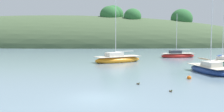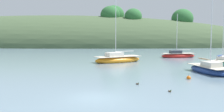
{
  "view_description": "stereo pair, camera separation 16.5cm",
  "coord_description": "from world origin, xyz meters",
  "px_view_note": "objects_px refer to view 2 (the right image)",
  "views": [
    {
      "loc": [
        2.17,
        -19.23,
        4.78
      ],
      "look_at": [
        0.0,
        20.0,
        1.2
      ],
      "focal_mm": 43.84,
      "sensor_mm": 36.0,
      "label": 1
    },
    {
      "loc": [
        2.34,
        -19.22,
        4.78
      ],
      "look_at": [
        0.0,
        20.0,
        1.2
      ],
      "focal_mm": 43.84,
      "sensor_mm": 36.0,
      "label": 2
    }
  ],
  "objects_px": {
    "sailboat_orange_cutter": "(118,59)",
    "duck_trailing": "(170,91)",
    "sailboat_cream_ketch": "(222,62)",
    "sailboat_red_portside": "(209,69)",
    "duck_lead": "(137,84)",
    "mooring_buoy_channel": "(189,78)",
    "sailboat_teal_outer": "(178,55)"
  },
  "relations": [
    {
      "from": "sailboat_orange_cutter",
      "to": "duck_trailing",
      "type": "height_order",
      "value": "sailboat_orange_cutter"
    },
    {
      "from": "sailboat_cream_ketch",
      "to": "sailboat_teal_outer",
      "type": "xyz_separation_m",
      "value": [
        -4.3,
        10.69,
        0.02
      ]
    },
    {
      "from": "sailboat_cream_ketch",
      "to": "mooring_buoy_channel",
      "type": "distance_m",
      "value": 14.26
    },
    {
      "from": "sailboat_teal_outer",
      "to": "sailboat_cream_ketch",
      "type": "bearing_deg",
      "value": -68.11
    },
    {
      "from": "sailboat_orange_cutter",
      "to": "sailboat_teal_outer",
      "type": "height_order",
      "value": "sailboat_orange_cutter"
    },
    {
      "from": "sailboat_cream_ketch",
      "to": "duck_trailing",
      "type": "height_order",
      "value": "sailboat_cream_ketch"
    },
    {
      "from": "sailboat_orange_cutter",
      "to": "duck_trailing",
      "type": "xyz_separation_m",
      "value": [
        4.94,
        -20.53,
        -0.4
      ]
    },
    {
      "from": "duck_lead",
      "to": "sailboat_red_portside",
      "type": "bearing_deg",
      "value": 40.85
    },
    {
      "from": "sailboat_cream_ketch",
      "to": "duck_lead",
      "type": "distance_m",
      "value": 19.77
    },
    {
      "from": "sailboat_red_portside",
      "to": "mooring_buoy_channel",
      "type": "height_order",
      "value": "sailboat_red_portside"
    },
    {
      "from": "sailboat_cream_ketch",
      "to": "duck_lead",
      "type": "height_order",
      "value": "sailboat_cream_ketch"
    },
    {
      "from": "sailboat_orange_cutter",
      "to": "sailboat_cream_ketch",
      "type": "xyz_separation_m",
      "value": [
        15.01,
        -2.33,
        -0.09
      ]
    },
    {
      "from": "mooring_buoy_channel",
      "to": "duck_lead",
      "type": "height_order",
      "value": "mooring_buoy_channel"
    },
    {
      "from": "mooring_buoy_channel",
      "to": "duck_lead",
      "type": "relative_size",
      "value": 1.43
    },
    {
      "from": "sailboat_orange_cutter",
      "to": "duck_lead",
      "type": "distance_m",
      "value": 17.8
    },
    {
      "from": "sailboat_orange_cutter",
      "to": "sailboat_red_portside",
      "type": "distance_m",
      "value": 15.02
    },
    {
      "from": "sailboat_orange_cutter",
      "to": "sailboat_red_portside",
      "type": "bearing_deg",
      "value": -43.78
    },
    {
      "from": "sailboat_teal_outer",
      "to": "duck_trailing",
      "type": "xyz_separation_m",
      "value": [
        -5.77,
        -28.9,
        -0.33
      ]
    },
    {
      "from": "sailboat_red_portside",
      "to": "mooring_buoy_channel",
      "type": "xyz_separation_m",
      "value": [
        -3.15,
        -4.18,
        -0.29
      ]
    },
    {
      "from": "mooring_buoy_channel",
      "to": "duck_trailing",
      "type": "distance_m",
      "value": 6.57
    },
    {
      "from": "sailboat_teal_outer",
      "to": "duck_lead",
      "type": "xyz_separation_m",
      "value": [
        -8.22,
        -25.99,
        -0.33
      ]
    },
    {
      "from": "sailboat_red_portside",
      "to": "mooring_buoy_channel",
      "type": "distance_m",
      "value": 5.24
    },
    {
      "from": "duck_lead",
      "to": "sailboat_teal_outer",
      "type": "bearing_deg",
      "value": 72.45
    },
    {
      "from": "mooring_buoy_channel",
      "to": "sailboat_cream_ketch",
      "type": "bearing_deg",
      "value": 59.15
    },
    {
      "from": "sailboat_orange_cutter",
      "to": "mooring_buoy_channel",
      "type": "bearing_deg",
      "value": -62.16
    },
    {
      "from": "sailboat_cream_ketch",
      "to": "sailboat_red_portside",
      "type": "bearing_deg",
      "value": -117.28
    },
    {
      "from": "duck_trailing",
      "to": "duck_lead",
      "type": "relative_size",
      "value": 1.08
    },
    {
      "from": "sailboat_cream_ketch",
      "to": "duck_trailing",
      "type": "relative_size",
      "value": 18.22
    },
    {
      "from": "sailboat_orange_cutter",
      "to": "duck_trailing",
      "type": "relative_size",
      "value": 25.45
    },
    {
      "from": "sailboat_teal_outer",
      "to": "mooring_buoy_channel",
      "type": "relative_size",
      "value": 15.07
    },
    {
      "from": "sailboat_orange_cutter",
      "to": "mooring_buoy_channel",
      "type": "height_order",
      "value": "sailboat_orange_cutter"
    },
    {
      "from": "sailboat_orange_cutter",
      "to": "sailboat_teal_outer",
      "type": "relative_size",
      "value": 1.28
    }
  ]
}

